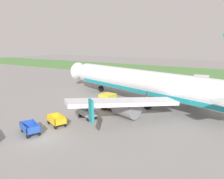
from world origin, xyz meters
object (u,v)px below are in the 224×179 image
(airplane, at_px, (150,84))
(baggage_cart_fourth_in_row, at_px, (88,113))
(baggage_cart_third_in_row, at_px, (56,120))
(service_truck_beside_carts, at_px, (110,101))
(baggage_cart_second_in_row, at_px, (30,128))

(airplane, height_order, baggage_cart_fourth_in_row, airplane)
(baggage_cart_third_in_row, height_order, baggage_cart_fourth_in_row, same)
(airplane, relative_size, baggage_cart_fourth_in_row, 10.30)
(baggage_cart_fourth_in_row, relative_size, service_truck_beside_carts, 0.79)
(baggage_cart_fourth_in_row, height_order, service_truck_beside_carts, service_truck_beside_carts)
(airplane, height_order, baggage_cart_third_in_row, airplane)
(baggage_cart_fourth_in_row, xyz_separation_m, service_truck_beside_carts, (0.37, 4.61, 0.50))
(baggage_cart_second_in_row, bearing_deg, airplane, 69.85)
(baggage_cart_third_in_row, xyz_separation_m, baggage_cart_fourth_in_row, (1.50, 3.72, 0.00))
(airplane, relative_size, baggage_cart_second_in_row, 10.35)
(baggage_cart_second_in_row, xyz_separation_m, baggage_cart_fourth_in_row, (2.05, 6.82, 0.00))
(service_truck_beside_carts, bearing_deg, baggage_cart_second_in_row, -101.95)
(airplane, height_order, service_truck_beside_carts, airplane)
(airplane, bearing_deg, baggage_cart_fourth_in_row, -112.47)
(baggage_cart_second_in_row, bearing_deg, baggage_cart_fourth_in_row, 73.28)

